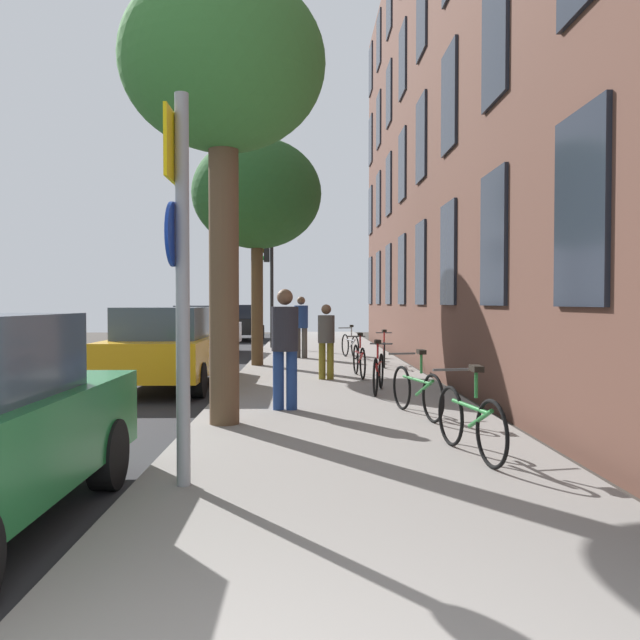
{
  "coord_description": "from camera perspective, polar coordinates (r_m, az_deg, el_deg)",
  "views": [
    {
      "loc": [
        0.53,
        -1.59,
        1.71
      ],
      "look_at": [
        0.83,
        11.92,
        1.35
      ],
      "focal_mm": 36.07,
      "sensor_mm": 36.0,
      "label": 1
    }
  ],
  "objects": [
    {
      "name": "tree_far",
      "position": [
        16.77,
        -5.62,
        11.0
      ],
      "size": [
        3.3,
        3.3,
        5.79
      ],
      "color": "#4C3823",
      "rests_on": "sidewalk"
    },
    {
      "name": "tree_near",
      "position": [
        9.05,
        -8.58,
        21.03
      ],
      "size": [
        2.67,
        2.67,
        5.85
      ],
      "color": "brown",
      "rests_on": "sidewalk"
    },
    {
      "name": "car_1",
      "position": [
        13.19,
        -13.36,
        -2.31
      ],
      "size": [
        1.89,
        4.35,
        1.62
      ],
      "color": "orange",
      "rests_on": "road_asphalt"
    },
    {
      "name": "pedestrian_1",
      "position": [
        13.39,
        0.56,
        -1.47
      ],
      "size": [
        0.46,
        0.46,
        1.57
      ],
      "color": "olive",
      "rests_on": "sidewalk"
    },
    {
      "name": "ground_plane",
      "position": [
        16.94,
        -11.27,
        -4.32
      ],
      "size": [
        41.8,
        41.8,
        0.0
      ],
      "primitive_type": "plane",
      "color": "#332D28"
    },
    {
      "name": "road_asphalt",
      "position": [
        17.42,
        -18.11,
        -4.18
      ],
      "size": [
        7.0,
        38.0,
        0.01
      ],
      "primitive_type": "cube",
      "color": "#232326",
      "rests_on": "ground"
    },
    {
      "name": "building_facade",
      "position": [
        17.15,
        9.91,
        18.51
      ],
      "size": [
        0.56,
        27.0,
        13.43
      ],
      "color": "#513328",
      "rests_on": "ground"
    },
    {
      "name": "bicycle_2",
      "position": [
        11.53,
        5.2,
        -4.59
      ],
      "size": [
        0.51,
        1.64,
        0.95
      ],
      "color": "black",
      "rests_on": "sidewalk"
    },
    {
      "name": "bicycle_1",
      "position": [
        9.2,
        8.58,
        -6.14
      ],
      "size": [
        0.56,
        1.71,
        0.95
      ],
      "color": "black",
      "rests_on": "sidewalk"
    },
    {
      "name": "bicycle_0",
      "position": [
        6.91,
        13.17,
        -8.67
      ],
      "size": [
        0.46,
        1.66,
        0.96
      ],
      "color": "black",
      "rests_on": "sidewalk"
    },
    {
      "name": "car_3",
      "position": [
        29.7,
        -6.96,
        -0.17
      ],
      "size": [
        1.96,
        4.08,
        1.62
      ],
      "color": "black",
      "rests_on": "road_asphalt"
    },
    {
      "name": "sign_post",
      "position": [
        5.71,
        -12.33,
        5.16
      ],
      "size": [
        0.15,
        0.6,
        3.4
      ],
      "color": "gray",
      "rests_on": "sidewalk"
    },
    {
      "name": "bicycle_5",
      "position": [
        18.67,
        2.69,
        -2.22
      ],
      "size": [
        0.53,
        1.6,
        0.96
      ],
      "color": "black",
      "rests_on": "sidewalk"
    },
    {
      "name": "car_2",
      "position": [
        21.48,
        -10.13,
        -0.83
      ],
      "size": [
        1.95,
        4.32,
        1.62
      ],
      "color": "#B7B7BC",
      "rests_on": "road_asphalt"
    },
    {
      "name": "sidewalk",
      "position": [
        16.69,
        0.68,
        -4.17
      ],
      "size": [
        4.2,
        38.0,
        0.12
      ],
      "primitive_type": "cube",
      "color": "gray",
      "rests_on": "ground"
    },
    {
      "name": "bicycle_3",
      "position": [
        13.89,
        3.49,
        -3.52
      ],
      "size": [
        0.42,
        1.65,
        0.96
      ],
      "color": "black",
      "rests_on": "sidewalk"
    },
    {
      "name": "bicycle_4",
      "position": [
        16.35,
        5.7,
        -2.81
      ],
      "size": [
        0.42,
        1.69,
        0.93
      ],
      "color": "black",
      "rests_on": "sidewalk"
    },
    {
      "name": "pedestrian_0",
      "position": [
        9.58,
        -3.13,
        -1.86
      ],
      "size": [
        0.56,
        0.56,
        1.8
      ],
      "color": "navy",
      "rests_on": "sidewalk"
    },
    {
      "name": "pedestrian_2",
      "position": [
        18.62,
        -1.69,
        -0.26
      ],
      "size": [
        0.55,
        0.55,
        1.78
      ],
      "color": "#4C4742",
      "rests_on": "sidewalk"
    },
    {
      "name": "traffic_light",
      "position": [
        23.02,
        -4.54,
        4.18
      ],
      "size": [
        0.43,
        0.24,
        3.9
      ],
      "color": "black",
      "rests_on": "sidewalk"
    }
  ]
}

